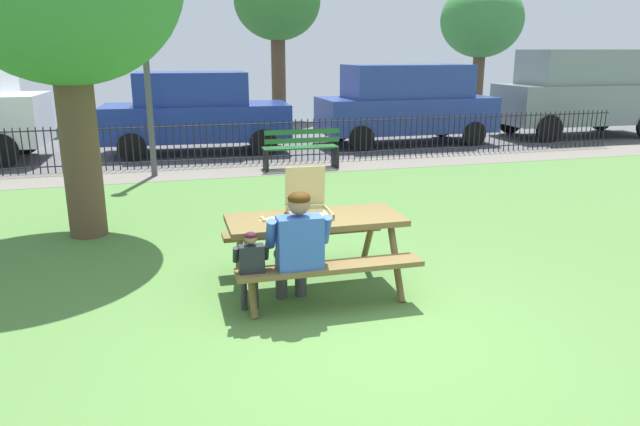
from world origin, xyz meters
TOP-DOWN VIEW (x-y plane):
  - ground at (0.00, 2.16)m, footprint 28.00×12.33m
  - cobblestone_walkway at (0.00, 7.63)m, footprint 28.00×1.40m
  - street_asphalt at (0.00, 12.22)m, footprint 28.00×7.79m
  - picnic_table_foreground at (-0.21, 1.11)m, footprint 1.82×1.50m
  - pizza_box_open at (-0.26, 1.23)m, footprint 0.45×0.48m
  - pizza_slice_on_table at (-0.65, 1.16)m, footprint 0.25×0.15m
  - adult_at_table at (-0.52, 0.61)m, footprint 0.61×0.59m
  - child_at_table at (-0.97, 0.59)m, footprint 0.33×0.32m
  - iron_fence_streetside at (0.00, 8.33)m, footprint 19.22×0.03m
  - park_bench_center at (1.18, 7.49)m, footprint 1.60×0.47m
  - lamp_post_walkway at (-1.84, 7.52)m, footprint 0.28×0.28m
  - parked_car_center at (-0.80, 10.15)m, footprint 4.49×2.11m
  - parked_car_right at (4.72, 10.15)m, footprint 4.61×1.97m
  - parked_car_far_right at (10.17, 10.15)m, footprint 4.76×2.20m
  - far_tree_center at (2.64, 16.89)m, footprint 3.04×3.04m
  - far_tree_midright at (10.71, 16.89)m, footprint 3.18×3.18m

SIDE VIEW (x-z plane):
  - ground at x=0.00m, z-range -0.02..0.00m
  - street_asphalt at x=0.00m, z-range -0.01..0.00m
  - cobblestone_walkway at x=0.00m, z-range -0.01..0.00m
  - park_bench_center at x=1.18m, z-range -0.01..0.84m
  - iron_fence_streetside at x=0.00m, z-range 0.01..0.96m
  - child_at_table at x=-0.97m, z-range 0.09..0.94m
  - picnic_table_foreground at x=-0.21m, z-range 0.20..0.99m
  - adult_at_table at x=-0.52m, z-range 0.06..1.25m
  - pizza_slice_on_table at x=-0.65m, z-range 0.77..0.79m
  - pizza_box_open at x=-0.26m, z-range 0.62..1.10m
  - parked_car_center at x=-0.80m, z-range 0.04..1.98m
  - parked_car_right at x=4.72m, z-range 0.06..2.14m
  - parked_car_far_right at x=10.17m, z-range 0.08..2.54m
  - lamp_post_walkway at x=-1.84m, z-range 0.44..4.34m
  - far_tree_midright at x=10.71m, z-range 1.04..6.07m
  - far_tree_center at x=2.64m, z-range 1.31..6.81m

